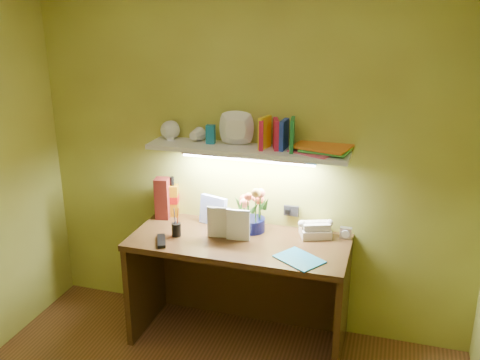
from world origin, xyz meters
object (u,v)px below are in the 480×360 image
desk (239,291)px  flower_bouquet (252,209)px  whisky_bottle (173,196)px  desk_clock (346,233)px  telephone (315,228)px

desk → flower_bouquet: (0.04, 0.16, 0.53)m
desk → whisky_bottle: 0.81m
flower_bouquet → desk_clock: size_ratio=4.11×
desk → telephone: (0.46, 0.19, 0.43)m
desk → desk_clock: desk_clock is taller
desk_clock → whisky_bottle: size_ratio=0.26×
desk → flower_bouquet: size_ratio=4.56×
flower_bouquet → telephone: (0.42, 0.03, -0.10)m
desk → whisky_bottle: bearing=155.9°
telephone → whisky_bottle: whisky_bottle is taller
flower_bouquet → desk_clock: bearing=5.4°
desk → whisky_bottle: (-0.56, 0.25, 0.52)m
flower_bouquet → whisky_bottle: bearing=171.6°
telephone → flower_bouquet: bearing=163.5°
flower_bouquet → telephone: 0.43m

